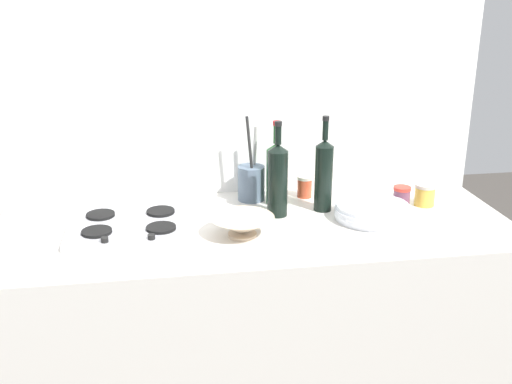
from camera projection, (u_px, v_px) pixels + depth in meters
counter_block at (256, 335)px, 2.27m from camera, size 1.80×0.70×0.90m
backsplash_panel at (241, 103)px, 2.35m from camera, size 1.90×0.06×2.51m
stovetop_hob at (130, 225)px, 2.08m from camera, size 0.42×0.33×0.04m
plate_stack at (371, 212)px, 2.16m from camera, size 0.26×0.26×0.06m
wine_bottle_leftmost at (276, 172)px, 2.28m from camera, size 0.07×0.07×0.32m
wine_bottle_mid_left at (278, 179)px, 2.16m from camera, size 0.07×0.07×0.35m
wine_bottle_mid_right at (324, 174)px, 2.20m from camera, size 0.07×0.07×0.35m
mixing_bowl at (242, 225)px, 2.01m from camera, size 0.21×0.21×0.07m
utensil_crock at (251, 182)px, 2.33m from camera, size 0.10×0.10×0.33m
condiment_jar_front at (425, 194)px, 2.28m from camera, size 0.08×0.08×0.08m
condiment_jar_rear at (401, 198)px, 2.24m from camera, size 0.06×0.06×0.09m
condiment_jar_spare at (305, 186)px, 2.37m from camera, size 0.06×0.06×0.08m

